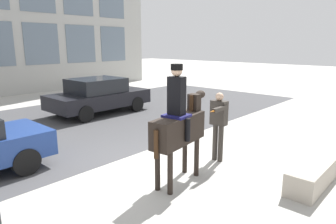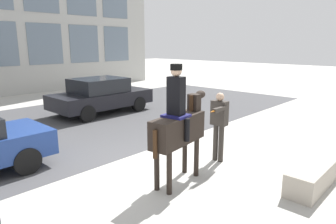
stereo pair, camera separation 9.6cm
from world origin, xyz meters
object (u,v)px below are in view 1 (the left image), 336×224
Objects in this scene: street_car_far_lane at (98,95)px; planter_ledge at (318,170)px; pedestrian_bystander at (219,121)px; mounted_horse_lead at (179,125)px.

street_car_far_lane is 1.72× the size of planter_ledge.
planter_ledge is (0.48, -2.24, -0.79)m from pedestrian_bystander.
pedestrian_bystander is 0.42× the size of street_car_far_lane.
mounted_horse_lead reaches higher than planter_ledge.
street_car_far_lane is (1.15, 6.77, -0.26)m from pedestrian_bystander.
mounted_horse_lead is at bearing -0.43° from pedestrian_bystander.
street_car_far_lane is (2.72, 6.82, -0.49)m from mounted_horse_lead.
planter_ledge is at bearing -94.23° from street_car_far_lane.
pedestrian_bystander is (1.58, 0.05, -0.23)m from mounted_horse_lead.
planter_ledge is at bearing -54.34° from mounted_horse_lead.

